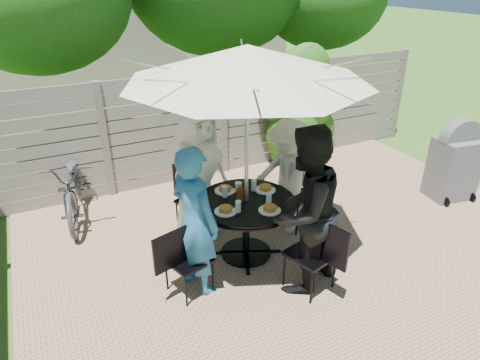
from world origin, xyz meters
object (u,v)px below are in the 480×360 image
glass_back (225,192)px  glass_front (269,199)px  chair_front (310,268)px  syrup_jug (240,195)px  plate_right (265,189)px  chair_back (194,211)px  glass_left (238,206)px  chair_right (292,206)px  patio_table (246,217)px  bicycle (74,185)px  person_front (304,211)px  plate_front (270,209)px  plate_back (225,189)px  coffee_cup (238,188)px  plate_left (226,210)px  person_back (199,172)px  glass_right (254,185)px  person_right (288,177)px  chair_left (188,273)px  person_left (195,222)px  bbq_grill (454,163)px

glass_back → glass_front: size_ratio=1.00×
chair_front → syrup_jug: 1.17m
plate_right → glass_back: bearing=172.1°
glass_front → syrup_jug: bearing=139.4°
chair_back → plate_right: bearing=19.7°
glass_front → glass_left: bearing=178.3°
chair_right → plate_right: 0.79m
patio_table → glass_front: (0.19, -0.20, 0.31)m
glass_left → bicycle: size_ratio=0.07×
person_front → bicycle: size_ratio=1.03×
person_front → plate_front: size_ratio=7.43×
plate_back → coffee_cup: (0.14, -0.09, 0.04)m
bicycle → coffee_cup: bearing=-34.3°
plate_left → person_back: bearing=87.9°
plate_back → glass_right: glass_right is taller
person_back → plate_front: (0.43, -1.11, -0.09)m
coffee_cup → plate_right: bearing=-18.9°
plate_back → glass_left: 0.53m
chair_back → glass_left: bearing=-14.4°
plate_right → syrup_jug: (-0.41, -0.11, 0.06)m
chair_back → glass_left: size_ratio=6.16×
person_right → plate_left: (-1.11, -0.43, 0.01)m
chair_back → coffee_cup: coffee_cup is taller
person_back → plate_left: (-0.03, -0.90, -0.09)m
chair_back → glass_right: 1.08m
person_back → chair_right: bearing=-40.6°
chair_front → plate_front: bearing=5.1°
person_back → glass_right: (0.51, -0.58, -0.05)m
chair_left → plate_front: 1.17m
glass_back → syrup_jug: size_ratio=0.88×
person_front → plate_left: bearing=-66.6°
chair_left → person_front: person_front is taller
person_left → bbq_grill: size_ratio=1.33×
plate_front → coffee_cup: (-0.12, 0.58, 0.04)m
person_right → plate_front: 0.90m
bbq_grill → person_right: bearing=-178.5°
syrup_jug → chair_front: bearing=-65.4°
chair_front → coffee_cup: 1.32m
plate_left → coffee_cup: size_ratio=2.17×
person_back → glass_left: bearing=-105.5°
glass_back → glass_front: same height
chair_front → plate_left: 1.16m
patio_table → syrup_jug: size_ratio=9.72×
chair_front → glass_right: 1.24m
chair_left → bbq_grill: 4.51m
plate_back → glass_right: (0.33, -0.14, 0.05)m
chair_back → glass_back: (0.16, -0.69, 0.60)m
plate_left → patio_table: bearing=21.3°
glass_right → bicycle: bicycle is taller
chair_back → plate_left: (0.02, -1.03, 0.55)m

